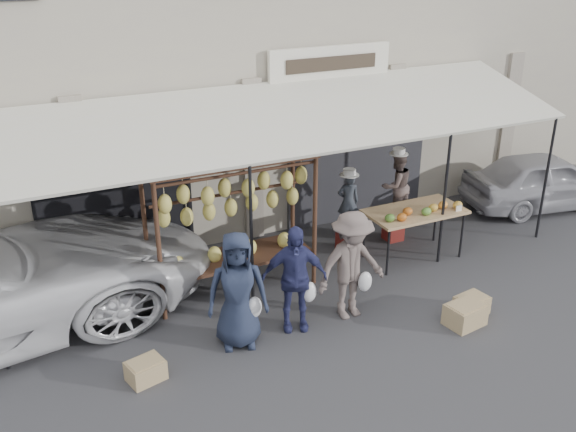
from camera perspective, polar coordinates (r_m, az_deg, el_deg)
name	(u,v)px	position (r m, az deg, el deg)	size (l,w,h in m)	color
ground_plane	(347,330)	(9.47, 5.31, -10.02)	(90.00, 90.00, 0.00)	#2D2D30
shophouse	(194,19)	(13.93, -8.36, 16.91)	(24.00, 6.15, 7.30)	#A9A28A
awning	(281,119)	(10.25, -0.63, 8.61)	(10.00, 2.35, 2.92)	beige
banana_rack	(232,199)	(9.75, -5.04, 1.48)	(2.60, 0.90, 2.24)	#47281A
produce_table	(417,213)	(11.22, 11.38, 0.30)	(1.70, 0.90, 1.04)	tan
vendor_left	(348,202)	(11.29, 5.37, 1.28)	(0.39, 0.25, 1.06)	#30353D
vendor_right	(396,186)	(11.79, 9.61, 2.66)	(0.62, 0.48, 1.28)	#665450
customer_left	(237,290)	(8.74, -4.52, -6.61)	(0.83, 0.54, 1.69)	#1E263B
customer_mid	(294,278)	(9.09, 0.54, -5.56)	(0.94, 0.39, 1.60)	navy
customer_right	(351,266)	(9.38, 5.64, -4.42)	(1.09, 0.63, 1.68)	#645651
stool_left	(347,240)	(11.60, 5.24, -2.10)	(0.30, 0.30, 0.43)	maroon
stool_right	(393,229)	(12.12, 9.34, -1.12)	(0.31, 0.31, 0.43)	maroon
crate_near_a	(465,315)	(9.81, 15.46, -8.45)	(0.54, 0.41, 0.33)	tan
crate_near_b	(471,305)	(10.11, 15.99, -7.63)	(0.47, 0.36, 0.28)	tan
crate_far	(146,371)	(8.63, -12.54, -13.28)	(0.45, 0.34, 0.27)	tan
sedan	(546,180)	(14.32, 21.96, 2.97)	(1.39, 3.45, 1.17)	#ABAAB0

